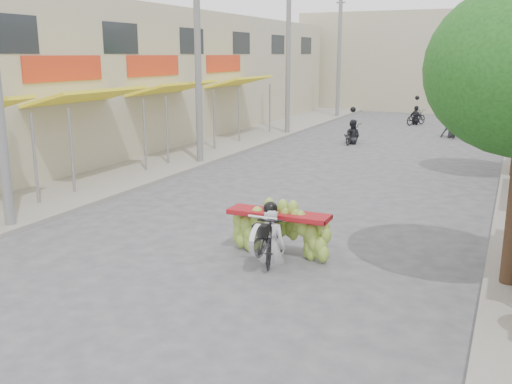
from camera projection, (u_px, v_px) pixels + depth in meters
name	position (u px, v px, depth m)	size (l,w,h in m)	color
ground	(116.00, 326.00, 8.69)	(120.00, 120.00, 0.00)	#57565B
sidewalk_left	(203.00, 148.00, 24.77)	(4.00, 60.00, 0.12)	gray
shophouse_row_left	(91.00, 78.00, 25.17)	(9.77, 40.00, 6.00)	#B3AC8E
far_building	(442.00, 62.00, 41.51)	(20.00, 6.00, 7.00)	#B3AC8E
utility_pole_mid	(198.00, 55.00, 20.54)	(0.60, 0.24, 8.00)	slate
utility_pole_far	(288.00, 55.00, 28.50)	(0.60, 0.24, 8.00)	slate
utility_pole_back	(339.00, 54.00, 36.47)	(0.60, 0.24, 8.00)	slate
banana_motorbike	(274.00, 226.00, 11.39)	(2.20, 1.88, 2.08)	black
bg_motorbike_a	(352.00, 128.00, 26.22)	(0.81, 1.64, 1.95)	black
bg_motorbike_b	(453.00, 121.00, 28.06)	(1.16, 1.71, 1.95)	black
bg_motorbike_c	(416.00, 111.00, 33.25)	(1.23, 1.67, 1.95)	black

